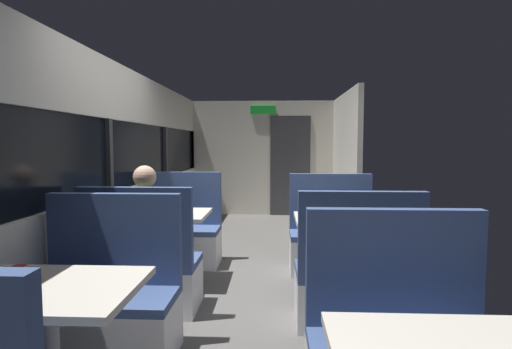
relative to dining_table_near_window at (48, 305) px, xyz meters
name	(u,v)px	position (x,y,z in m)	size (l,w,h in m)	color
ground_plane	(250,287)	(0.89, 2.09, -0.65)	(3.30, 9.20, 0.02)	#514F4C
carriage_window_panel_left	(107,177)	(-0.56, 2.09, 0.47)	(0.09, 8.48, 2.30)	beige
carriage_end_bulkhead	(266,159)	(0.95, 6.28, 0.50)	(2.90, 0.11, 2.30)	beige
carriage_aisle_panel_right	(345,161)	(2.34, 5.09, 0.51)	(0.08, 2.40, 2.30)	beige
dining_table_near_window	(48,305)	(0.00, 0.00, 0.00)	(0.90, 0.70, 0.74)	#9E9EA3
bench_near_window_facing_entry	(107,309)	(0.00, 0.70, -0.31)	(0.95, 0.50, 1.10)	silver
dining_table_mid_window	(164,222)	(0.00, 2.15, 0.00)	(0.90, 0.70, 0.74)	#9E9EA3
bench_mid_window_facing_end	(143,274)	(0.00, 1.45, -0.31)	(0.95, 0.50, 1.10)	silver
bench_mid_window_facing_entry	(180,237)	(0.00, 2.85, -0.31)	(0.95, 0.50, 1.10)	silver
dining_table_rear_aisle	(342,228)	(1.79, 1.95, 0.00)	(0.90, 0.70, 0.74)	#9E9EA3
bench_rear_aisle_facing_end	(356,285)	(1.79, 1.25, -0.31)	(0.95, 0.50, 1.10)	silver
bench_rear_aisle_facing_entry	(332,242)	(1.79, 2.65, -0.31)	(0.95, 0.50, 1.10)	silver
seated_passenger	(145,248)	(0.00, 1.52, -0.10)	(0.47, 0.55, 1.26)	#26262D
coffee_cup_primary	(19,274)	(-0.16, 0.03, 0.15)	(0.07, 0.07, 0.09)	#B23333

